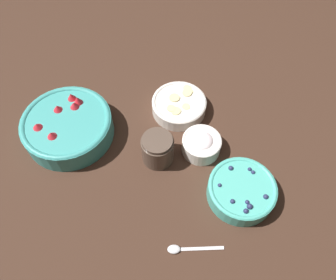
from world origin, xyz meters
The scene contains 7 objects.
ground_plane centered at (0.00, 0.00, 0.00)m, with size 4.00×4.00×0.00m, color #382319.
bowl_strawberries centered at (0.25, -0.16, 0.04)m, with size 0.26×0.26×0.09m.
bowl_blueberries centered at (-0.19, 0.12, 0.03)m, with size 0.18×0.18×0.06m.
bowl_bananas centered at (-0.08, -0.19, 0.03)m, with size 0.17×0.17×0.05m.
bowl_cream centered at (-0.12, -0.04, 0.03)m, with size 0.11×0.11×0.06m.
jar_chocolate centered at (0.01, -0.04, 0.04)m, with size 0.09×0.09×0.09m.
spoon centered at (-0.02, 0.23, 0.00)m, with size 0.14×0.03×0.01m.
Camera 1 is at (0.06, 0.43, 0.81)m, focal length 35.00 mm.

